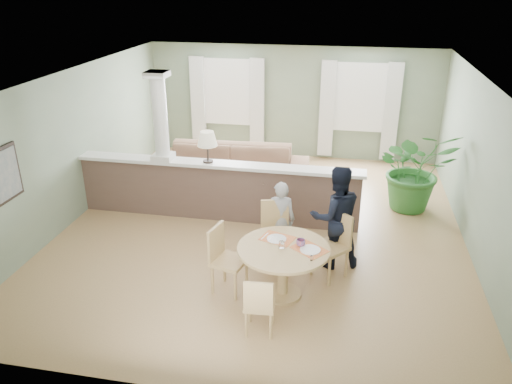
% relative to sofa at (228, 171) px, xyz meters
% --- Properties ---
extents(ground, '(8.00, 8.00, 0.00)m').
position_rel_sofa_xyz_m(ground, '(0.98, -1.38, -0.48)').
color(ground, tan).
rests_on(ground, ground).
extents(room_shell, '(7.02, 8.02, 2.71)m').
position_rel_sofa_xyz_m(room_shell, '(0.96, -0.76, 1.33)').
color(room_shell, gray).
rests_on(room_shell, ground).
extents(pony_wall, '(5.32, 0.38, 2.70)m').
position_rel_sofa_xyz_m(pony_wall, '(-0.00, -1.18, 0.23)').
color(pony_wall, brown).
rests_on(pony_wall, ground).
extents(sofa, '(3.37, 1.50, 0.96)m').
position_rel_sofa_xyz_m(sofa, '(0.00, 0.00, 0.00)').
color(sofa, brown).
rests_on(sofa, ground).
extents(houseplant, '(1.69, 1.54, 1.62)m').
position_rel_sofa_xyz_m(houseplant, '(3.68, -0.03, 0.33)').
color(houseplant, '#2C6B2B').
rests_on(houseplant, ground).
extents(dining_table, '(1.28, 1.28, 0.88)m').
position_rel_sofa_xyz_m(dining_table, '(1.63, -3.38, 0.14)').
color(dining_table, tan).
rests_on(dining_table, ground).
extents(chair_far_boy, '(0.56, 0.56, 1.02)m').
position_rel_sofa_xyz_m(chair_far_boy, '(1.38, -2.50, 0.08)').
color(chair_far_boy, tan).
rests_on(chair_far_boy, ground).
extents(chair_far_man, '(0.64, 0.64, 1.01)m').
position_rel_sofa_xyz_m(chair_far_man, '(2.29, -2.70, 0.07)').
color(chair_far_man, tan).
rests_on(chair_far_man, ground).
extents(chair_near, '(0.40, 0.40, 0.84)m').
position_rel_sofa_xyz_m(chair_near, '(1.45, -4.28, -0.02)').
color(chair_near, tan).
rests_on(chair_near, ground).
extents(chair_side, '(0.55, 0.55, 1.00)m').
position_rel_sofa_xyz_m(chair_side, '(0.78, -3.40, 0.07)').
color(chair_side, tan).
rests_on(chair_side, ground).
extents(child_person, '(0.50, 0.35, 1.29)m').
position_rel_sofa_xyz_m(child_person, '(1.42, -2.30, 0.17)').
color(child_person, gray).
rests_on(child_person, ground).
extents(man_person, '(0.96, 0.85, 1.65)m').
position_rel_sofa_xyz_m(man_person, '(2.29, -2.41, 0.34)').
color(man_person, black).
rests_on(man_person, ground).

